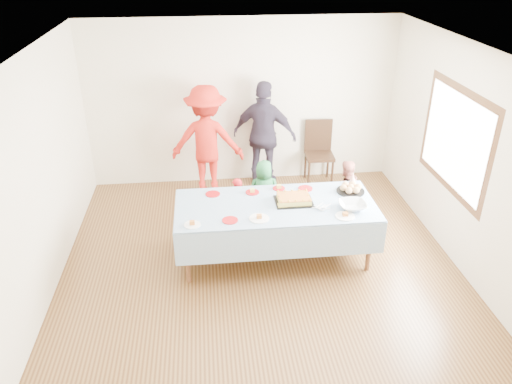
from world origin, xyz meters
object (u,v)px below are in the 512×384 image
(birthday_cake, at_px, (294,199))
(adult_left, at_px, (207,141))
(party_table, at_px, (276,208))
(dining_chair, at_px, (319,148))

(birthday_cake, distance_m, adult_left, 2.21)
(party_table, bearing_deg, adult_left, 112.26)
(birthday_cake, distance_m, dining_chair, 2.33)
(party_table, distance_m, adult_left, 2.15)
(birthday_cake, bearing_deg, adult_left, 118.33)
(birthday_cake, relative_size, adult_left, 0.26)
(party_table, relative_size, dining_chair, 2.37)
(party_table, relative_size, birthday_cake, 5.31)
(party_table, xyz_separation_m, dining_chair, (1.05, 2.21, -0.14))
(birthday_cake, xyz_separation_m, adult_left, (-1.05, 1.94, 0.07))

